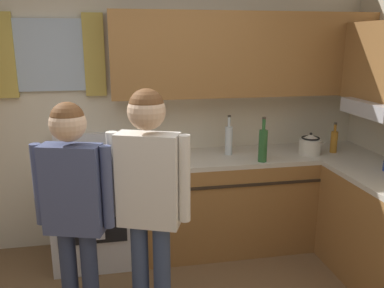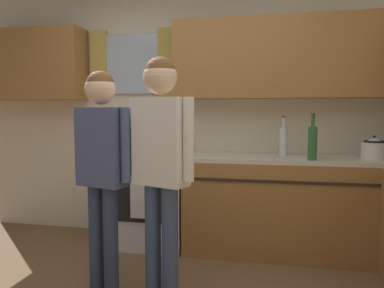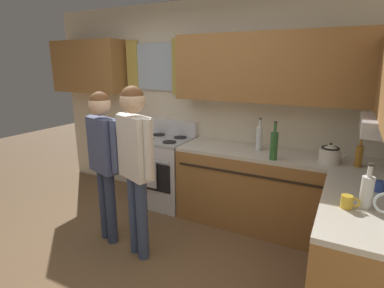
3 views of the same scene
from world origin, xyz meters
The scene contains 13 objects.
ground_plane centered at (0.00, 0.00, 0.00)m, with size 12.00×12.00×0.00m, color brown.
back_wall_unit centered at (0.06, 1.81, 1.51)m, with size 4.60×0.42×2.60m.
kitchen_counter_run centered at (1.47, 1.20, 0.45)m, with size 2.26×1.89×0.90m.
stove_oven centered at (-0.31, 1.54, 0.47)m, with size 0.68×0.67×1.10m.
bottle_tall_clear centered at (0.93, 1.58, 1.04)m, with size 0.07×0.07×0.37m.
bottle_oil_amber centered at (1.92, 1.46, 1.01)m, with size 0.06×0.06×0.29m.
bottle_wine_green centered at (1.16, 1.31, 1.05)m, with size 0.08×0.08×0.39m.
bottle_milk_white centered at (1.96, 0.53, 1.02)m, with size 0.08×0.08×0.31m.
mug_cobalt_blue centered at (2.07, 0.87, 0.94)m, with size 0.11×0.07×0.08m.
mug_mustard_yellow centered at (1.85, 0.46, 0.95)m, with size 0.12×0.08×0.09m.
stovetop_kettle centered at (1.67, 1.44, 1.00)m, with size 0.27×0.20×0.21m.
adult_left centered at (-0.35, 0.49, 1.00)m, with size 0.48×0.25×1.59m.
adult_in_plaid centered at (0.10, 0.42, 1.05)m, with size 0.48×0.29×1.66m.
Camera 3 is at (1.79, -1.69, 1.85)m, focal length 28.43 mm.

